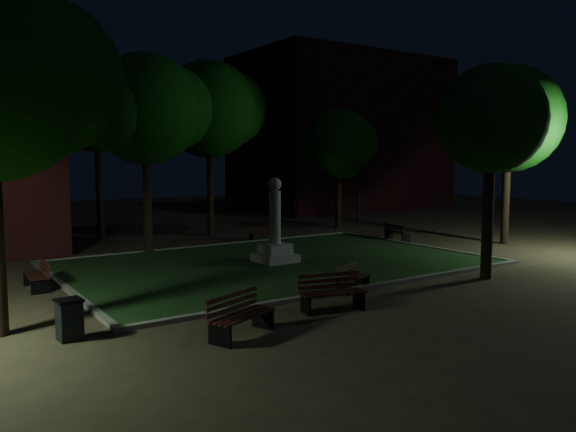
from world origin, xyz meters
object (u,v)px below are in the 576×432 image
monument (275,239)px  bench_right_side (397,233)px  bench_west_near (240,317)px  bench_near_right (351,278)px  trash_bin (69,319)px  bench_far_side (263,234)px  bench_left_side (38,276)px  bench_near_left (332,293)px

monument → bench_right_side: bearing=12.2°
bench_west_near → bench_near_right: bearing=-0.3°
bench_near_right → trash_bin: size_ratio=1.68×
bench_far_side → trash_bin: trash_bin is taller
bench_near_right → bench_right_side: bench_right_side is taller
bench_west_near → bench_left_side: 7.99m
bench_near_left → trash_bin: (-6.28, 1.33, 0.01)m
bench_far_side → monument: bearing=70.2°
bench_near_left → trash_bin: bench_near_left is taller
bench_near_left → bench_near_right: bearing=51.2°
bench_right_side → trash_bin: bearing=117.3°
bench_near_right → bench_west_near: bench_west_near is taller
bench_left_side → bench_right_side: bench_left_side is taller
bench_near_right → bench_far_side: (3.22, 10.30, -0.02)m
bench_near_left → bench_west_near: (-3.07, -0.56, 0.00)m
bench_right_side → bench_far_side: (-5.47, 3.52, -0.02)m
bench_near_right → bench_right_side: bearing=15.3°
bench_right_side → bench_west_near: bearing=127.8°
monument → bench_near_right: 5.06m
monument → bench_near_right: monument is taller
bench_near_right → bench_left_side: bearing=122.1°
bench_near_left → bench_west_near: bearing=-155.4°
bench_far_side → trash_bin: 15.39m
bench_right_side → bench_far_side: size_ratio=1.06×
bench_far_side → bench_left_side: bearing=31.0°
bench_near_right → trash_bin: 8.15m
bench_near_left → bench_far_side: bench_near_left is taller
monument → trash_bin: size_ratio=3.50×
bench_left_side → bench_right_side: bearing=95.3°
bench_near_right → trash_bin: trash_bin is taller
monument → bench_near_right: size_ratio=2.08×
bench_near_right → bench_near_left: bearing=-165.7°
monument → bench_west_near: bearing=-127.9°
bench_near_left → bench_right_side: bearing=52.0°
monument → bench_near_left: size_ratio=1.74×
trash_bin → bench_left_side: bearing=86.2°
bench_near_right → bench_west_near: size_ratio=0.83×
bench_near_left → bench_far_side: bearing=80.8°
bench_near_left → bench_near_right: bench_near_left is taller
bench_right_side → monument: bearing=107.4°
bench_right_side → bench_left_side: bearing=99.6°
bench_far_side → trash_bin: bearing=49.8°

